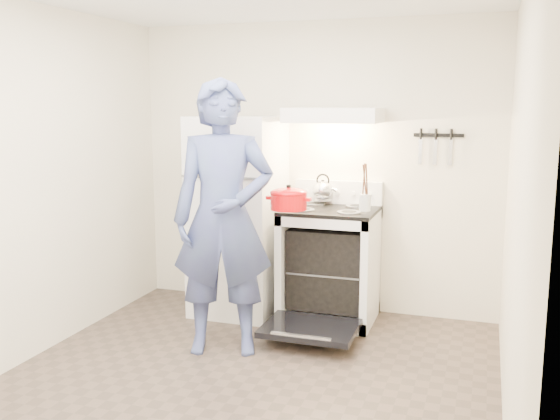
# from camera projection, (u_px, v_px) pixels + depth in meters

# --- Properties ---
(floor) EXTENTS (3.60, 3.60, 0.00)m
(floor) POSITION_uv_depth(u_px,v_px,m) (238.00, 389.00, 3.99)
(floor) COLOR #4A3C33
(floor) RESTS_ON ground
(back_wall) EXTENTS (3.20, 0.02, 2.50)m
(back_wall) POSITION_uv_depth(u_px,v_px,m) (314.00, 168.00, 5.46)
(back_wall) COLOR beige
(back_wall) RESTS_ON ground
(refrigerator) EXTENTS (0.70, 0.70, 1.70)m
(refrigerator) POSITION_uv_depth(u_px,v_px,m) (238.00, 216.00, 5.38)
(refrigerator) COLOR white
(refrigerator) RESTS_ON floor
(stove_body) EXTENTS (0.76, 0.65, 0.92)m
(stove_body) POSITION_uv_depth(u_px,v_px,m) (330.00, 266.00, 5.22)
(stove_body) COLOR white
(stove_body) RESTS_ON floor
(cooktop) EXTENTS (0.76, 0.65, 0.03)m
(cooktop) POSITION_uv_depth(u_px,v_px,m) (330.00, 210.00, 5.14)
(cooktop) COLOR black
(cooktop) RESTS_ON stove_body
(backsplash) EXTENTS (0.76, 0.07, 0.20)m
(backsplash) POSITION_uv_depth(u_px,v_px,m) (338.00, 192.00, 5.38)
(backsplash) COLOR white
(backsplash) RESTS_ON cooktop
(oven_door) EXTENTS (0.70, 0.54, 0.04)m
(oven_door) POSITION_uv_depth(u_px,v_px,m) (310.00, 328.00, 4.72)
(oven_door) COLOR black
(oven_door) RESTS_ON floor
(oven_rack) EXTENTS (0.60, 0.52, 0.01)m
(oven_rack) POSITION_uv_depth(u_px,v_px,m) (330.00, 269.00, 5.22)
(oven_rack) COLOR slate
(oven_rack) RESTS_ON stove_body
(range_hood) EXTENTS (0.76, 0.50, 0.12)m
(range_hood) POSITION_uv_depth(u_px,v_px,m) (334.00, 115.00, 5.08)
(range_hood) COLOR white
(range_hood) RESTS_ON back_wall
(knife_strip) EXTENTS (0.40, 0.02, 0.03)m
(knife_strip) POSITION_uv_depth(u_px,v_px,m) (439.00, 135.00, 5.07)
(knife_strip) COLOR black
(knife_strip) RESTS_ON back_wall
(pizza_stone) EXTENTS (0.30, 0.30, 0.02)m
(pizza_stone) POSITION_uv_depth(u_px,v_px,m) (337.00, 265.00, 5.27)
(pizza_stone) COLOR #966F4C
(pizza_stone) RESTS_ON oven_rack
(tea_kettle) EXTENTS (0.21, 0.18, 0.26)m
(tea_kettle) POSITION_uv_depth(u_px,v_px,m) (323.00, 189.00, 5.34)
(tea_kettle) COLOR silver
(tea_kettle) RESTS_ON cooktop
(utensil_jar) EXTENTS (0.11, 0.11, 0.13)m
(utensil_jar) POSITION_uv_depth(u_px,v_px,m) (365.00, 202.00, 4.84)
(utensil_jar) COLOR silver
(utensil_jar) RESTS_ON cooktop
(person) EXTENTS (0.84, 0.68, 1.98)m
(person) POSITION_uv_depth(u_px,v_px,m) (223.00, 218.00, 4.47)
(person) COLOR navy
(person) RESTS_ON floor
(dutch_oven) EXTENTS (0.34, 0.27, 0.23)m
(dutch_oven) POSITION_uv_depth(u_px,v_px,m) (289.00, 201.00, 4.63)
(dutch_oven) COLOR red
(dutch_oven) RESTS_ON person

